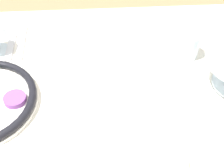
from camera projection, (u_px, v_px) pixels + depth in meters
name	position (u px, v px, depth m)	size (l,w,h in m)	color
cup_near	(187.00, 45.00, 0.89)	(0.07, 0.07, 0.08)	silver
fork_left	(11.00, 43.00, 0.95)	(0.02, 0.16, 0.01)	silver
fork_right	(21.00, 42.00, 0.95)	(0.03, 0.16, 0.01)	silver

